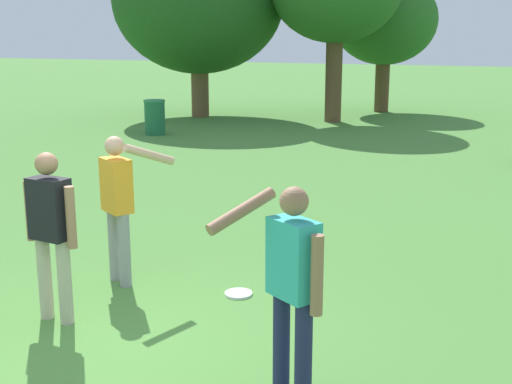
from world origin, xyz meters
TOP-DOWN VIEW (x-y plane):
  - ground_plane at (0.00, 0.00)m, footprint 120.00×120.00m
  - person_thrower at (-0.63, 1.56)m, footprint 0.81×0.57m
  - person_catcher at (1.97, 0.03)m, footprint 0.81×0.57m
  - person_bystander at (-0.60, 0.45)m, footprint 0.61×0.25m
  - frisbee at (0.71, 1.76)m, footprint 0.29×0.29m
  - trash_can_further_along at (-6.52, 11.48)m, footprint 0.59×0.59m
  - tree_tall_left at (-7.44, 15.74)m, footprint 5.61×5.61m
  - tree_far_right at (-2.23, 19.75)m, footprint 3.66×3.66m

SIDE VIEW (x-z plane):
  - ground_plane at x=0.00m, z-range 0.00..0.00m
  - frisbee at x=0.71m, z-range 0.00..0.03m
  - trash_can_further_along at x=-6.52m, z-range 0.00..0.96m
  - person_bystander at x=-0.60m, z-range 0.12..1.76m
  - person_thrower at x=-0.63m, z-range 0.14..1.78m
  - person_catcher at x=1.97m, z-range 0.14..1.78m
  - tree_far_right at x=-2.23m, z-range 0.80..5.57m
  - tree_tall_left at x=-7.44m, z-range 0.70..6.90m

